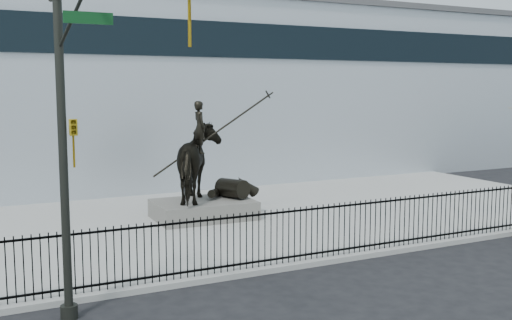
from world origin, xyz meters
name	(u,v)px	position (x,y,z in m)	size (l,w,h in m)	color
ground	(349,275)	(0.00, 0.00, 0.00)	(120.00, 120.00, 0.00)	black
plaza	(236,220)	(0.00, 7.00, 0.07)	(30.00, 12.00, 0.15)	#9A9A97
building	(137,94)	(0.00, 20.00, 4.50)	(44.00, 14.00, 9.00)	silver
picket_fence	(323,231)	(0.00, 1.25, 0.90)	(22.10, 0.10, 1.50)	black
statue_plinth	(203,209)	(-1.11, 7.43, 0.47)	(3.46, 2.38, 0.65)	#615E59
equestrian_statue	(205,163)	(-1.05, 7.43, 2.16)	(4.44, 2.80, 3.76)	black
traffic_signal_left	(82,130)	(-6.75, -0.62, 4.03)	(1.52, 4.84, 7.00)	black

